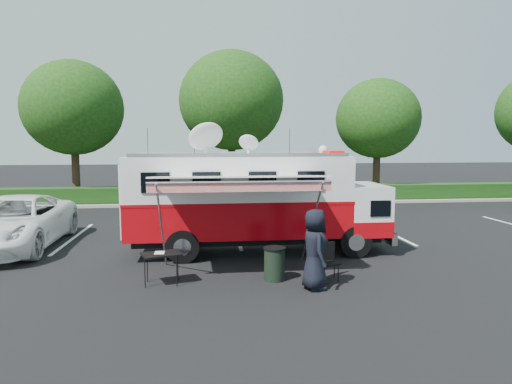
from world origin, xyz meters
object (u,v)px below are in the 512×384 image
at_px(folding_table, 161,255).
at_px(trash_bin, 274,264).
at_px(command_truck, 256,200).
at_px(white_suv, 14,248).

height_order(folding_table, trash_bin, trash_bin).
xyz_separation_m(command_truck, trash_bin, (0.14, -2.98, -1.27)).
height_order(white_suv, folding_table, white_suv).
relative_size(command_truck, folding_table, 7.57).
relative_size(command_truck, white_suv, 1.33).
bearing_deg(folding_table, white_suv, 139.49).
xyz_separation_m(white_suv, folding_table, (5.26, -4.50, 0.74)).
bearing_deg(command_truck, trash_bin, -87.26).
bearing_deg(folding_table, trash_bin, 0.05).
distance_m(folding_table, trash_bin, 2.86).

